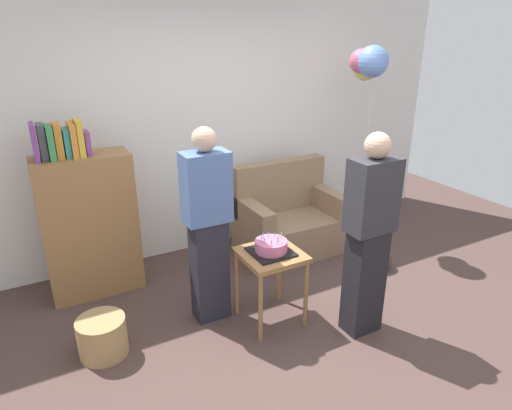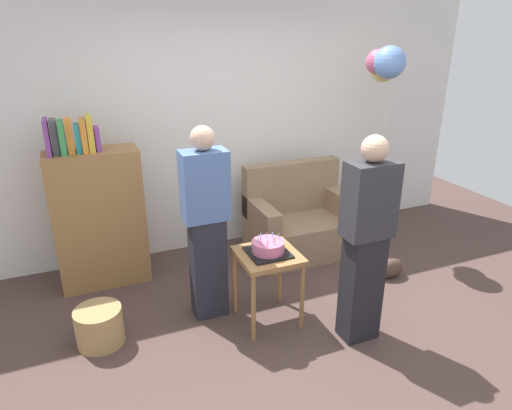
{
  "view_description": "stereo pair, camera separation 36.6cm",
  "coord_description": "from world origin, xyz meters",
  "px_view_note": "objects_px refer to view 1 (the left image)",
  "views": [
    {
      "loc": [
        -1.8,
        -2.32,
        2.29
      ],
      "look_at": [
        -0.17,
        0.67,
        0.95
      ],
      "focal_mm": 31.46,
      "sensor_mm": 36.0,
      "label": 1
    },
    {
      "loc": [
        -1.47,
        -2.48,
        2.29
      ],
      "look_at": [
        -0.17,
        0.67,
        0.95
      ],
      "focal_mm": 31.46,
      "sensor_mm": 36.0,
      "label": 2
    }
  ],
  "objects_px": {
    "couch": "(288,220)",
    "person_holding_cake": "(369,236)",
    "bookshelf": "(89,222)",
    "person_blowing_candles": "(208,226)",
    "side_table": "(271,263)",
    "handbag": "(381,261)",
    "balloon_bunch": "(368,63)",
    "wicker_basket": "(102,337)",
    "birthday_cake": "(271,247)"
  },
  "relations": [
    {
      "from": "side_table",
      "to": "wicker_basket",
      "type": "bearing_deg",
      "value": 170.44
    },
    {
      "from": "wicker_basket",
      "to": "balloon_bunch",
      "type": "bearing_deg",
      "value": 12.46
    },
    {
      "from": "birthday_cake",
      "to": "balloon_bunch",
      "type": "height_order",
      "value": "balloon_bunch"
    },
    {
      "from": "bookshelf",
      "to": "wicker_basket",
      "type": "height_order",
      "value": "bookshelf"
    },
    {
      "from": "birthday_cake",
      "to": "person_holding_cake",
      "type": "distance_m",
      "value": 0.76
    },
    {
      "from": "couch",
      "to": "person_blowing_candles",
      "type": "relative_size",
      "value": 0.67
    },
    {
      "from": "birthday_cake",
      "to": "balloon_bunch",
      "type": "distance_m",
      "value": 2.26
    },
    {
      "from": "person_blowing_candles",
      "to": "balloon_bunch",
      "type": "xyz_separation_m",
      "value": [
        2.05,
        0.59,
        1.13
      ]
    },
    {
      "from": "person_blowing_candles",
      "to": "balloon_bunch",
      "type": "relative_size",
      "value": 0.76
    },
    {
      "from": "birthday_cake",
      "to": "wicker_basket",
      "type": "distance_m",
      "value": 1.44
    },
    {
      "from": "person_holding_cake",
      "to": "handbag",
      "type": "distance_m",
      "value": 1.27
    },
    {
      "from": "wicker_basket",
      "to": "side_table",
      "type": "bearing_deg",
      "value": -9.56
    },
    {
      "from": "handbag",
      "to": "balloon_bunch",
      "type": "relative_size",
      "value": 0.13
    },
    {
      "from": "birthday_cake",
      "to": "person_blowing_candles",
      "type": "relative_size",
      "value": 0.2
    },
    {
      "from": "bookshelf",
      "to": "handbag",
      "type": "xyz_separation_m",
      "value": [
        2.59,
        -1.0,
        -0.59
      ]
    },
    {
      "from": "birthday_cake",
      "to": "person_blowing_candles",
      "type": "height_order",
      "value": "person_blowing_candles"
    },
    {
      "from": "couch",
      "to": "person_blowing_candles",
      "type": "xyz_separation_m",
      "value": [
        -1.24,
        -0.75,
        0.49
      ]
    },
    {
      "from": "bookshelf",
      "to": "person_blowing_candles",
      "type": "relative_size",
      "value": 0.99
    },
    {
      "from": "side_table",
      "to": "wicker_basket",
      "type": "relative_size",
      "value": 1.74
    },
    {
      "from": "person_holding_cake",
      "to": "person_blowing_candles",
      "type": "bearing_deg",
      "value": -41.02
    },
    {
      "from": "handbag",
      "to": "couch",
      "type": "bearing_deg",
      "value": 123.54
    },
    {
      "from": "side_table",
      "to": "handbag",
      "type": "height_order",
      "value": "side_table"
    },
    {
      "from": "couch",
      "to": "balloon_bunch",
      "type": "distance_m",
      "value": 1.82
    },
    {
      "from": "couch",
      "to": "handbag",
      "type": "height_order",
      "value": "couch"
    },
    {
      "from": "side_table",
      "to": "person_holding_cake",
      "type": "bearing_deg",
      "value": -38.4
    },
    {
      "from": "birthday_cake",
      "to": "person_holding_cake",
      "type": "xyz_separation_m",
      "value": [
        0.58,
        -0.46,
        0.16
      ]
    },
    {
      "from": "bookshelf",
      "to": "side_table",
      "type": "relative_size",
      "value": 2.56
    },
    {
      "from": "side_table",
      "to": "balloon_bunch",
      "type": "distance_m",
      "value": 2.34
    },
    {
      "from": "couch",
      "to": "wicker_basket",
      "type": "height_order",
      "value": "couch"
    },
    {
      "from": "wicker_basket",
      "to": "handbag",
      "type": "distance_m",
      "value": 2.72
    },
    {
      "from": "bookshelf",
      "to": "birthday_cake",
      "type": "xyz_separation_m",
      "value": [
        1.19,
        -1.18,
        -0.01
      ]
    },
    {
      "from": "couch",
      "to": "person_holding_cake",
      "type": "xyz_separation_m",
      "value": [
        -0.25,
        -1.5,
        0.49
      ]
    },
    {
      "from": "balloon_bunch",
      "to": "bookshelf",
      "type": "bearing_deg",
      "value": 173.95
    },
    {
      "from": "couch",
      "to": "side_table",
      "type": "bearing_deg",
      "value": -128.66
    },
    {
      "from": "person_blowing_candles",
      "to": "handbag",
      "type": "height_order",
      "value": "person_blowing_candles"
    },
    {
      "from": "person_holding_cake",
      "to": "wicker_basket",
      "type": "xyz_separation_m",
      "value": [
        -1.9,
        0.68,
        -0.68
      ]
    },
    {
      "from": "birthday_cake",
      "to": "wicker_basket",
      "type": "bearing_deg",
      "value": 170.44
    },
    {
      "from": "couch",
      "to": "wicker_basket",
      "type": "distance_m",
      "value": 2.31
    },
    {
      "from": "couch",
      "to": "wicker_basket",
      "type": "relative_size",
      "value": 3.06
    },
    {
      "from": "person_blowing_candles",
      "to": "person_holding_cake",
      "type": "xyz_separation_m",
      "value": [
        1.0,
        -0.75,
        0.0
      ]
    },
    {
      "from": "couch",
      "to": "bookshelf",
      "type": "xyz_separation_m",
      "value": [
        -2.02,
        0.14,
        0.35
      ]
    },
    {
      "from": "person_holding_cake",
      "to": "wicker_basket",
      "type": "bearing_deg",
      "value": -23.91
    },
    {
      "from": "person_holding_cake",
      "to": "wicker_basket",
      "type": "height_order",
      "value": "person_holding_cake"
    },
    {
      "from": "wicker_basket",
      "to": "person_holding_cake",
      "type": "bearing_deg",
      "value": -19.76
    },
    {
      "from": "couch",
      "to": "bookshelf",
      "type": "height_order",
      "value": "bookshelf"
    },
    {
      "from": "wicker_basket",
      "to": "bookshelf",
      "type": "bearing_deg",
      "value": 82.27
    },
    {
      "from": "person_holding_cake",
      "to": "balloon_bunch",
      "type": "bearing_deg",
      "value": -132.28
    },
    {
      "from": "wicker_basket",
      "to": "handbag",
      "type": "height_order",
      "value": "wicker_basket"
    },
    {
      "from": "person_holding_cake",
      "to": "balloon_bunch",
      "type": "distance_m",
      "value": 2.04
    },
    {
      "from": "handbag",
      "to": "balloon_bunch",
      "type": "bearing_deg",
      "value": 71.77
    }
  ]
}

